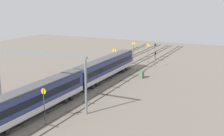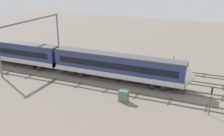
{
  "view_description": "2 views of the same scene",
  "coord_description": "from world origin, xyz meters",
  "px_view_note": "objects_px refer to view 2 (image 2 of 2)",
  "views": [
    {
      "loc": [
        -52.27,
        -31.79,
        17.85
      ],
      "look_at": [
        7.4,
        -2.61,
        2.11
      ],
      "focal_mm": 46.58,
      "sensor_mm": 36.0,
      "label": 1
    },
    {
      "loc": [
        22.29,
        -43.64,
        18.4
      ],
      "look_at": [
        3.99,
        -1.25,
        1.96
      ],
      "focal_mm": 43.06,
      "sensor_mm": 36.0,
      "label": 2
    }
  ],
  "objects_px": {
    "train": "(11,52)",
    "signal_light_trackside_approach": "(211,97)",
    "overhead_gantry": "(31,31)",
    "speed_sign_mid_trackside": "(173,65)",
    "relay_cabinet": "(124,96)"
  },
  "relations": [
    {
      "from": "overhead_gantry",
      "to": "signal_light_trackside_approach",
      "type": "relative_size",
      "value": 4.6
    },
    {
      "from": "overhead_gantry",
      "to": "signal_light_trackside_approach",
      "type": "xyz_separation_m",
      "value": [
        36.6,
        -8.97,
        -4.23
      ]
    },
    {
      "from": "speed_sign_mid_trackside",
      "to": "relay_cabinet",
      "type": "bearing_deg",
      "value": -119.08
    },
    {
      "from": "speed_sign_mid_trackside",
      "to": "signal_light_trackside_approach",
      "type": "relative_size",
      "value": 1.29
    },
    {
      "from": "train",
      "to": "overhead_gantry",
      "type": "distance_m",
      "value": 6.31
    },
    {
      "from": "signal_light_trackside_approach",
      "to": "train",
      "type": "bearing_deg",
      "value": 171.01
    },
    {
      "from": "train",
      "to": "overhead_gantry",
      "type": "bearing_deg",
      "value": 34.29
    },
    {
      "from": "train",
      "to": "speed_sign_mid_trackside",
      "type": "xyz_separation_m",
      "value": [
        33.51,
        2.57,
        0.91
      ]
    },
    {
      "from": "train",
      "to": "signal_light_trackside_approach",
      "type": "xyz_separation_m",
      "value": [
        40.38,
        -6.39,
        0.1
      ]
    },
    {
      "from": "train",
      "to": "overhead_gantry",
      "type": "height_order",
      "value": "overhead_gantry"
    },
    {
      "from": "train",
      "to": "relay_cabinet",
      "type": "bearing_deg",
      "value": -14.1
    },
    {
      "from": "overhead_gantry",
      "to": "speed_sign_mid_trackside",
      "type": "distance_m",
      "value": 29.92
    },
    {
      "from": "signal_light_trackside_approach",
      "to": "overhead_gantry",
      "type": "bearing_deg",
      "value": 166.23
    },
    {
      "from": "relay_cabinet",
      "to": "train",
      "type": "bearing_deg",
      "value": 165.9
    },
    {
      "from": "overhead_gantry",
      "to": "signal_light_trackside_approach",
      "type": "distance_m",
      "value": 37.92
    }
  ]
}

